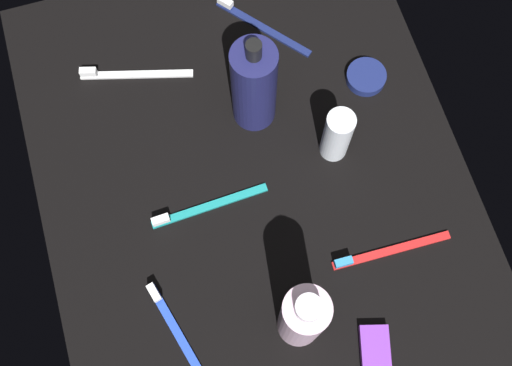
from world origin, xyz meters
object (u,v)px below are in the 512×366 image
(toothbrush_red, at_px, (385,252))
(snack_bar_purple, at_px, (376,364))
(lotion_bottle, at_px, (254,86))
(deodorant_stick, at_px, (337,135))
(toothbrush_navy, at_px, (258,23))
(bodywash_bottle, at_px, (302,317))
(toothbrush_white, at_px, (129,74))
(toothbrush_teal, at_px, (203,208))
(toothbrush_blue, at_px, (177,332))
(cream_tin_left, at_px, (366,77))

(toothbrush_red, xyz_separation_m, snack_bar_purple, (-0.14, 0.07, 0.00))
(lotion_bottle, bearing_deg, deodorant_stick, -133.95)
(toothbrush_navy, bearing_deg, bodywash_bottle, 170.08)
(toothbrush_white, bearing_deg, toothbrush_red, -143.26)
(toothbrush_red, xyz_separation_m, toothbrush_teal, (0.14, 0.24, 0.00))
(deodorant_stick, distance_m, toothbrush_red, 0.18)
(toothbrush_blue, relative_size, snack_bar_purple, 1.70)
(bodywash_bottle, relative_size, toothbrush_navy, 1.34)
(toothbrush_navy, bearing_deg, snack_bar_purple, -179.78)
(deodorant_stick, bearing_deg, cream_tin_left, -41.81)
(toothbrush_blue, bearing_deg, deodorant_stick, -56.11)
(lotion_bottle, height_order, toothbrush_red, lotion_bottle)
(cream_tin_left, bearing_deg, toothbrush_blue, 127.72)
(lotion_bottle, bearing_deg, toothbrush_blue, 145.88)
(toothbrush_blue, xyz_separation_m, toothbrush_red, (0.02, -0.32, 0.00))
(bodywash_bottle, distance_m, toothbrush_red, 0.18)
(deodorant_stick, distance_m, cream_tin_left, 0.14)
(toothbrush_teal, bearing_deg, toothbrush_red, -120.69)
(deodorant_stick, relative_size, toothbrush_navy, 0.75)
(toothbrush_white, bearing_deg, lotion_bottle, -124.37)
(deodorant_stick, relative_size, toothbrush_teal, 0.61)
(toothbrush_white, height_order, snack_bar_purple, toothbrush_white)
(bodywash_bottle, height_order, toothbrush_navy, bodywash_bottle)
(toothbrush_white, distance_m, toothbrush_teal, 0.25)
(lotion_bottle, relative_size, toothbrush_navy, 1.40)
(toothbrush_navy, distance_m, snack_bar_purple, 0.56)
(lotion_bottle, height_order, cream_tin_left, lotion_bottle)
(toothbrush_blue, relative_size, toothbrush_teal, 0.98)
(snack_bar_purple, height_order, cream_tin_left, same)
(bodywash_bottle, distance_m, cream_tin_left, 0.41)
(toothbrush_teal, xyz_separation_m, snack_bar_purple, (-0.28, -0.17, 0.00))
(toothbrush_white, distance_m, snack_bar_purple, 0.58)
(toothbrush_red, relative_size, cream_tin_left, 2.85)
(toothbrush_blue, xyz_separation_m, cream_tin_left, (0.30, -0.39, 0.00))
(lotion_bottle, xyz_separation_m, toothbrush_navy, (0.15, -0.05, -0.08))
(bodywash_bottle, bearing_deg, toothbrush_teal, 22.56)
(lotion_bottle, xyz_separation_m, snack_bar_purple, (-0.42, -0.05, -0.08))
(toothbrush_white, distance_m, toothbrush_red, 0.49)
(toothbrush_teal, distance_m, snack_bar_purple, 0.33)
(bodywash_bottle, distance_m, toothbrush_white, 0.48)
(lotion_bottle, relative_size, toothbrush_white, 1.15)
(deodorant_stick, bearing_deg, toothbrush_white, 51.84)
(lotion_bottle, height_order, deodorant_stick, lotion_bottle)
(lotion_bottle, distance_m, toothbrush_white, 0.23)
(bodywash_bottle, xyz_separation_m, cream_tin_left, (0.34, -0.22, -0.08))
(toothbrush_navy, relative_size, cream_tin_left, 2.30)
(toothbrush_navy, height_order, snack_bar_purple, toothbrush_navy)
(toothbrush_white, bearing_deg, bodywash_bottle, -162.98)
(toothbrush_blue, bearing_deg, cream_tin_left, -52.28)
(toothbrush_teal, bearing_deg, bodywash_bottle, -157.44)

